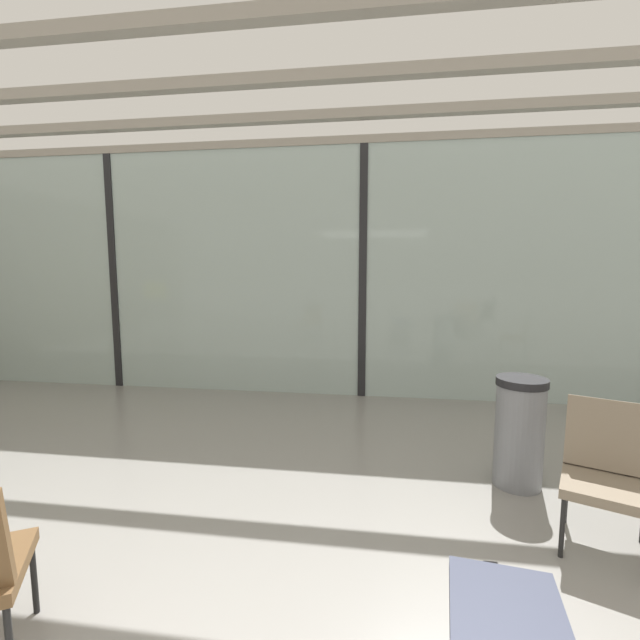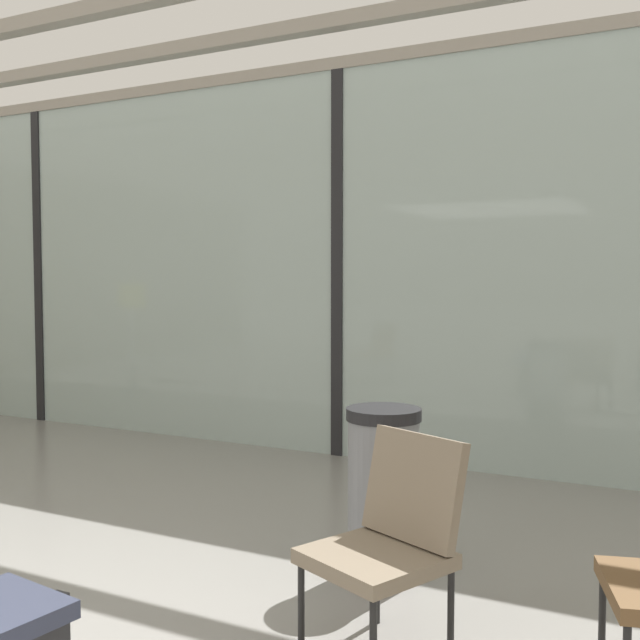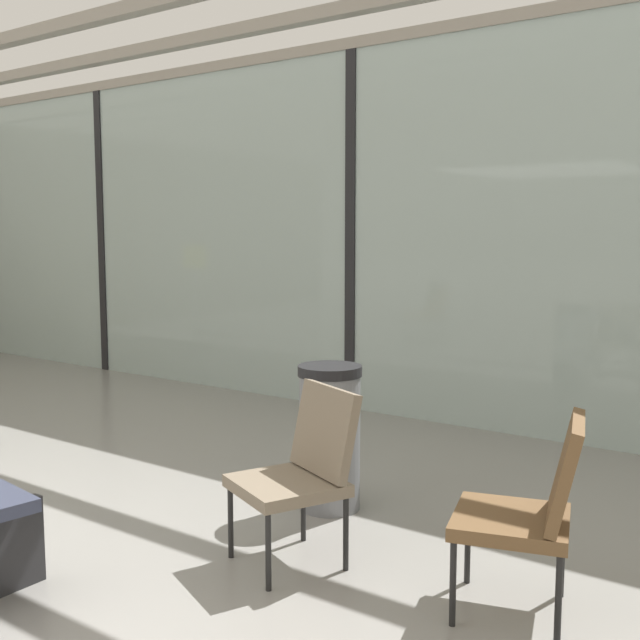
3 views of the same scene
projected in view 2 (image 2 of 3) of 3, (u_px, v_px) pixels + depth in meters
The scene contains 6 objects.
glass_curtain_wall at pixel (339, 265), 6.31m from camera, with size 14.00×0.08×3.24m, color #A3B7B2.
window_mullion_0 at pixel (41, 268), 7.90m from camera, with size 0.10×0.12×3.24m, color black.
window_mullion_1 at pixel (339, 265), 6.31m from camera, with size 0.10×0.12×3.24m, color black.
parked_airplane at pixel (461, 255), 11.81m from camera, with size 14.27×3.75×3.75m.
lounge_chair_2 at pixel (392, 530), 3.00m from camera, with size 0.65×0.67×0.87m.
trash_bin at pixel (383, 492), 3.75m from camera, with size 0.38×0.38×0.86m.
Camera 2 is at (2.73, -0.51, 1.51)m, focal length 41.91 mm.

